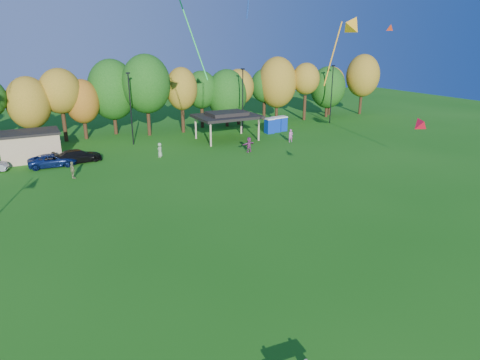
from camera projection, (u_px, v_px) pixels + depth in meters
ground at (302, 321)px, 20.76m from camera, size 160.00×160.00×0.00m
tree_line at (97, 95)px, 56.71m from camera, size 93.57×10.55×11.15m
lamp_posts at (131, 107)px, 53.73m from camera, size 64.50×0.25×9.09m
utility_building at (30, 146)px, 47.79m from camera, size 6.30×4.30×3.25m
pavilion at (227, 116)px, 57.02m from camera, size 8.20×6.20×3.77m
porta_potties at (276, 125)px, 62.37m from camera, size 3.75×1.73×2.18m
car_c at (53, 160)px, 45.58m from camera, size 5.02×2.52×1.36m
car_d at (78, 156)px, 47.04m from camera, size 5.32×2.82×1.47m
far_person_0 at (160, 150)px, 49.18m from camera, size 0.88×0.98×1.68m
far_person_1 at (73, 170)px, 41.60m from camera, size 0.62×1.07×1.72m
far_person_4 at (249, 145)px, 51.31m from camera, size 1.77×0.85×1.83m
far_person_5 at (291, 136)px, 56.35m from camera, size 0.66×0.47×1.70m
kite_3 at (390, 27)px, 51.39m from camera, size 1.38×1.49×1.19m
kite_11 at (353, 24)px, 32.48m from camera, size 3.41×1.78×5.54m
kite_12 at (420, 122)px, 24.77m from camera, size 1.17×1.30×1.08m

